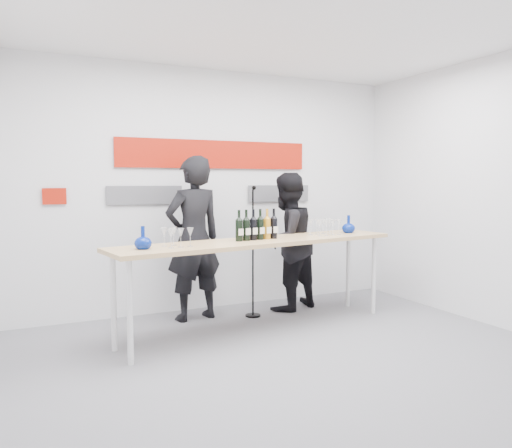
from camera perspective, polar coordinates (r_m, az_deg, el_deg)
name	(u,v)px	position (r m, az deg, el deg)	size (l,w,h in m)	color
ground	(293,355)	(4.82, 4.21, -14.69)	(5.00, 5.00, 0.00)	slate
back_wall	(215,190)	(6.35, -4.68, 3.86)	(5.00, 0.04, 3.00)	silver
signage	(212,166)	(6.31, -5.08, 6.63)	(3.38, 0.02, 0.79)	#A71607
tasting_table	(260,247)	(5.36, 0.46, -2.61)	(3.35, 1.15, 0.99)	tan
wine_bottles	(257,225)	(5.34, 0.09, -0.06)	(0.53, 0.15, 0.33)	black
decanter_left	(143,238)	(4.73, -12.80, -1.53)	(0.16, 0.16, 0.21)	navy
decanter_right	(349,224)	(6.19, 10.53, 0.01)	(0.16, 0.16, 0.21)	navy
glasses_left	(176,237)	(4.84, -9.13, -1.51)	(0.29, 0.24, 0.18)	silver
glasses_right	(325,227)	(5.92, 7.89, -0.33)	(0.38, 0.27, 0.18)	silver
presenter_left	(194,238)	(5.82, -7.15, -1.66)	(0.69, 0.46, 1.91)	black
presenter_right	(287,241)	(6.26, 3.51, -2.01)	(0.84, 0.65, 1.72)	black
mic_stand	(253,277)	(5.97, -0.34, -6.09)	(0.18, 0.18, 1.56)	black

